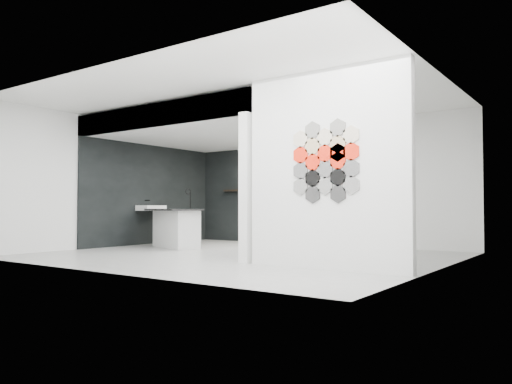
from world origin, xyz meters
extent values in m
cube|color=gray|center=(0.00, 0.00, -0.01)|extent=(7.00, 6.00, 0.01)
cube|color=silver|center=(2.23, -1.00, 1.40)|extent=(2.45, 0.15, 2.80)
cube|color=black|center=(-1.30, 2.97, 1.18)|extent=(4.40, 0.04, 2.35)
cube|color=black|center=(-3.47, 1.00, 1.18)|extent=(0.04, 4.00, 2.35)
cube|color=silver|center=(-1.30, 1.00, 2.55)|extent=(4.40, 4.00, 0.40)
cube|color=silver|center=(0.82, -1.00, 1.18)|extent=(0.16, 0.16, 2.35)
cube|color=silver|center=(-1.30, -0.92, 2.55)|extent=(4.40, 0.16, 0.40)
cube|color=silver|center=(-3.24, 0.80, 0.85)|extent=(0.40, 0.60, 0.12)
cube|color=black|center=(-1.20, 2.87, 1.30)|extent=(3.00, 0.15, 0.04)
cube|color=silver|center=(-2.18, 0.53, 0.40)|extent=(1.48, 0.99, 0.80)
cube|color=black|center=(-2.21, 0.47, 0.82)|extent=(1.72, 1.23, 0.04)
cube|color=black|center=(-1.95, 0.49, 0.83)|extent=(0.52, 0.48, 0.01)
cylinder|color=black|center=(-1.88, 0.66, 1.02)|extent=(0.03, 0.03, 0.37)
torus|color=black|center=(-1.90, 0.61, 1.20)|extent=(0.07, 0.13, 0.13)
cylinder|color=black|center=(-2.05, 2.87, 1.41)|extent=(0.30, 0.30, 0.18)
ellipsoid|color=black|center=(-0.48, 2.87, 1.40)|extent=(0.23, 0.23, 0.15)
cylinder|color=gray|center=(0.15, 2.87, 1.37)|extent=(0.20, 0.20, 0.11)
cylinder|color=gray|center=(0.15, 2.87, 1.40)|extent=(0.13, 0.13, 0.16)
cylinder|color=black|center=(-1.34, 2.87, 1.39)|extent=(0.06, 0.06, 0.15)
cylinder|color=black|center=(-1.78, 2.87, 1.36)|extent=(0.09, 0.09, 0.09)
cylinder|color=silver|center=(1.86, -1.09, 1.16)|extent=(0.26, 0.02, 0.26)
cylinder|color=black|center=(1.86, -1.09, 1.39)|extent=(0.26, 0.02, 0.26)
cylinder|color=red|center=(1.86, -1.09, 1.61)|extent=(0.26, 0.02, 0.26)
cylinder|color=beige|center=(1.86, -1.09, 1.84)|extent=(0.26, 0.02, 0.26)
cylinder|color=#2D2D2D|center=(2.06, -1.09, 1.05)|extent=(0.26, 0.02, 0.26)
cylinder|color=black|center=(2.06, -1.09, 1.27)|extent=(0.26, 0.02, 0.26)
cylinder|color=red|center=(2.06, -1.09, 1.50)|extent=(0.26, 0.02, 0.26)
cylinder|color=tan|center=(2.06, -1.09, 1.73)|extent=(0.26, 0.02, 0.26)
cylinder|color=#66635E|center=(2.06, -1.09, 1.95)|extent=(0.26, 0.02, 0.26)
cylinder|color=silver|center=(2.25, -1.09, 1.16)|extent=(0.26, 0.02, 0.26)
cylinder|color=black|center=(2.25, -1.09, 1.39)|extent=(0.26, 0.02, 0.26)
cylinder|color=red|center=(2.25, -1.09, 1.61)|extent=(0.26, 0.02, 0.26)
cylinder|color=beige|center=(2.25, -1.09, 1.84)|extent=(0.26, 0.02, 0.26)
cylinder|color=#2D2D2D|center=(2.44, -1.09, 1.05)|extent=(0.26, 0.02, 0.26)
cylinder|color=black|center=(2.44, -1.09, 1.27)|extent=(0.26, 0.02, 0.26)
cylinder|color=red|center=(2.44, -1.09, 1.50)|extent=(0.26, 0.02, 0.26)
cylinder|color=tan|center=(2.44, -1.09, 1.73)|extent=(0.26, 0.02, 0.26)
cylinder|color=#66635E|center=(2.44, -1.09, 1.95)|extent=(0.26, 0.02, 0.26)
cylinder|color=silver|center=(2.64, -1.09, 1.16)|extent=(0.26, 0.02, 0.26)
cylinder|color=black|center=(2.64, -1.09, 1.39)|extent=(0.26, 0.02, 0.26)
cylinder|color=red|center=(2.64, -1.09, 1.61)|extent=(0.26, 0.02, 0.26)
cylinder|color=beige|center=(2.64, -1.09, 1.84)|extent=(0.26, 0.02, 0.26)
cylinder|color=red|center=(2.44, -1.09, 1.61)|extent=(0.26, 0.02, 0.26)
camera|label=1|loc=(5.44, -7.25, 0.86)|focal=35.00mm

